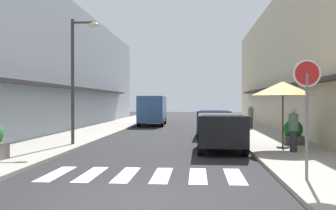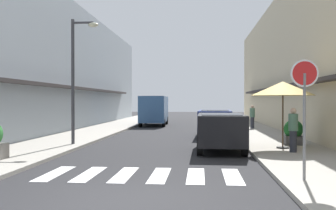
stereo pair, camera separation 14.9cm
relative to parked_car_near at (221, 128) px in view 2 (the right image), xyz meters
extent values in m
plane|color=#232326|center=(-2.33, 9.00, -0.92)|extent=(92.56, 92.56, 0.00)
cube|color=#9E998E|center=(-7.32, 9.00, -0.86)|extent=(3.20, 58.90, 0.12)
cube|color=#9E998E|center=(2.65, 9.00, -0.86)|extent=(3.20, 58.90, 0.12)
cube|color=#939EA8|center=(-11.41, 10.11, 3.29)|extent=(5.00, 39.87, 8.41)
cube|color=#332D2D|center=(-8.66, 10.11, 1.88)|extent=(0.50, 27.91, 0.16)
cube|color=beige|center=(6.75, 10.11, 3.56)|extent=(5.00, 39.87, 8.96)
cube|color=#332D2D|center=(4.00, 10.11, 1.88)|extent=(0.50, 27.91, 0.16)
cube|color=silver|center=(-4.71, -5.08, -0.91)|extent=(0.45, 2.20, 0.01)
cube|color=silver|center=(-3.76, -5.08, -0.91)|extent=(0.45, 2.20, 0.01)
cube|color=silver|center=(-2.81, -5.08, -0.91)|extent=(0.45, 2.20, 0.01)
cube|color=silver|center=(-1.86, -5.08, -0.91)|extent=(0.45, 2.20, 0.01)
cube|color=silver|center=(-0.91, -5.08, -0.91)|extent=(0.45, 2.20, 0.01)
cube|color=silver|center=(0.04, -5.08, -0.91)|extent=(0.45, 2.20, 0.01)
cube|color=black|center=(0.00, 0.04, -0.03)|extent=(1.78, 3.92, 1.13)
cube|color=black|center=(0.00, -0.16, 0.27)|extent=(1.49, 2.20, 0.56)
cylinder|color=black|center=(-0.78, 1.33, -0.60)|extent=(0.23, 0.64, 0.64)
cylinder|color=black|center=(0.81, 1.32, -0.60)|extent=(0.23, 0.64, 0.64)
cylinder|color=black|center=(-0.81, -1.24, -0.60)|extent=(0.23, 0.64, 0.64)
cylinder|color=black|center=(0.78, -1.26, -0.60)|extent=(0.23, 0.64, 0.64)
cube|color=navy|center=(0.00, 6.38, -0.03)|extent=(1.90, 4.17, 1.13)
cube|color=black|center=(0.00, 6.18, 0.27)|extent=(1.55, 2.35, 0.56)
cylinder|color=black|center=(-0.75, 7.77, -0.60)|extent=(0.24, 0.65, 0.64)
cylinder|color=black|center=(0.84, 7.71, -0.60)|extent=(0.24, 0.65, 0.64)
cylinder|color=black|center=(-0.84, 5.06, -0.60)|extent=(0.24, 0.65, 0.64)
cylinder|color=black|center=(0.75, 5.00, -0.60)|extent=(0.24, 0.65, 0.64)
cube|color=#33598C|center=(-4.52, 15.83, 0.42)|extent=(2.09, 5.45, 2.03)
cube|color=black|center=(-4.52, 15.56, 1.17)|extent=(1.72, 3.07, 0.56)
cylinder|color=black|center=(-5.46, 17.59, -0.60)|extent=(0.24, 0.65, 0.64)
cylinder|color=black|center=(-3.67, 17.63, -0.60)|extent=(0.24, 0.65, 0.64)
cylinder|color=black|center=(-5.37, 14.02, -0.60)|extent=(0.24, 0.65, 0.64)
cylinder|color=black|center=(-3.58, 14.07, -0.60)|extent=(0.24, 0.65, 0.64)
cylinder|color=slate|center=(1.64, -5.92, 0.45)|extent=(0.07, 0.07, 2.49)
cylinder|color=red|center=(1.64, -5.92, 1.69)|extent=(0.64, 0.03, 0.64)
torus|color=white|center=(1.64, -5.92, 1.69)|extent=(0.65, 0.05, 0.65)
cylinder|color=#38383D|center=(-6.27, 1.05, 1.88)|extent=(0.14, 0.14, 5.37)
cylinder|color=#38383D|center=(-5.82, 1.05, 4.42)|extent=(0.90, 0.10, 0.10)
ellipsoid|color=beige|center=(-5.37, 1.05, 4.32)|extent=(0.44, 0.28, 0.20)
cylinder|color=#262626|center=(2.42, 0.22, -0.77)|extent=(0.48, 0.48, 0.06)
cylinder|color=#4C3823|center=(2.42, 0.22, 0.37)|extent=(0.06, 0.06, 2.34)
cone|color=#D8B259|center=(2.42, 0.22, 1.54)|extent=(2.46, 2.46, 0.55)
cube|color=#4C4C4C|center=(3.15, 1.60, -0.62)|extent=(0.77, 0.77, 0.37)
sphere|color=#195623|center=(3.15, 1.60, -0.15)|extent=(0.81, 0.81, 0.81)
cylinder|color=#282B33|center=(2.55, -0.93, -0.41)|extent=(0.26, 0.26, 0.77)
cylinder|color=#4C7259|center=(2.55, -0.93, 0.28)|extent=(0.34, 0.34, 0.61)
sphere|color=tan|center=(2.55, -0.93, 0.69)|extent=(0.21, 0.21, 0.21)
cylinder|color=#282B33|center=(2.71, 11.28, -0.42)|extent=(0.26, 0.26, 0.76)
cylinder|color=#4C7259|center=(2.71, 11.28, 0.27)|extent=(0.34, 0.34, 0.61)
sphere|color=tan|center=(2.71, 11.28, 0.67)|extent=(0.21, 0.21, 0.21)
camera|label=1|loc=(-0.94, -15.18, 1.04)|focal=41.26mm
camera|label=2|loc=(-0.79, -15.16, 1.04)|focal=41.26mm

